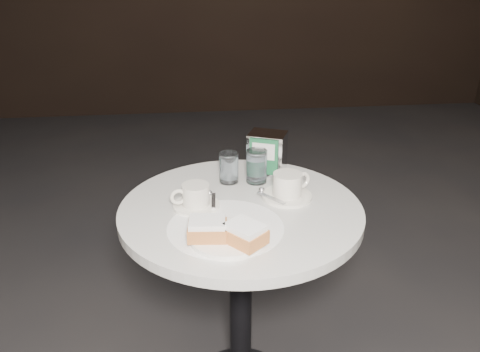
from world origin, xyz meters
name	(u,v)px	position (x,y,z in m)	size (l,w,h in m)	color
cafe_table	(241,263)	(0.00, 0.00, 0.55)	(0.70, 0.70, 0.74)	black
sugar_spill	(226,227)	(-0.05, -0.12, 0.75)	(0.31, 0.31, 0.00)	white
beignet_plate	(227,234)	(-0.06, -0.19, 0.77)	(0.25, 0.25, 0.06)	white
coffee_cup_left	(195,197)	(-0.13, 0.01, 0.78)	(0.16, 0.16, 0.07)	white
coffee_cup_right	(288,187)	(0.14, 0.04, 0.78)	(0.20, 0.20, 0.08)	silver
water_glass_left	(229,168)	(-0.02, 0.17, 0.79)	(0.06, 0.06, 0.10)	white
water_glass_right	(257,167)	(0.07, 0.16, 0.80)	(0.09, 0.09, 0.11)	white
napkin_dispenser	(267,153)	(0.11, 0.23, 0.81)	(0.14, 0.13, 0.14)	silver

